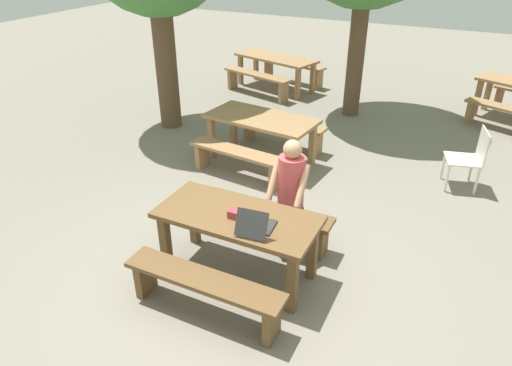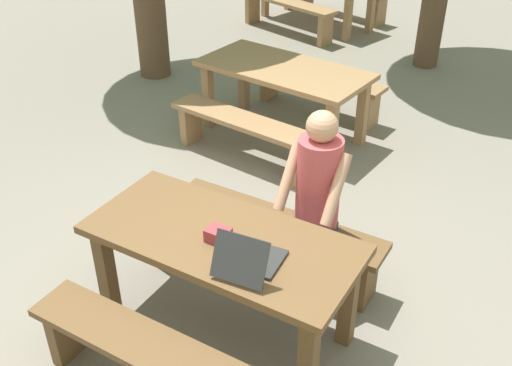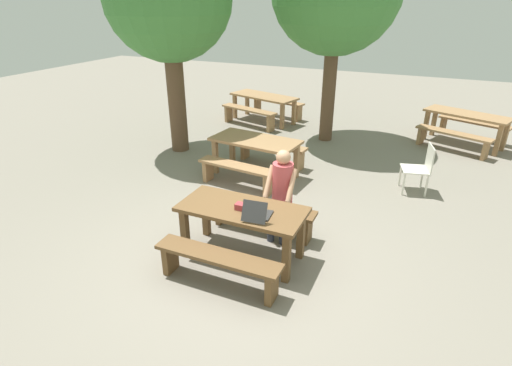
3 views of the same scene
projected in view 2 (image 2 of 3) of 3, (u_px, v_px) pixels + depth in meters
The scene contains 11 objects.
ground_plane at pixel (225, 325), 3.81m from camera, with size 30.00×30.00×0.00m, color gray.
picnic_table_front at pixel (223, 252), 3.49m from camera, with size 1.62×0.74×0.72m.
bench_near at pixel (156, 361), 3.16m from camera, with size 1.56×0.30×0.43m.
bench_far at pixel (276, 231), 4.13m from camera, with size 1.56×0.30×0.43m.
laptop at pixel (249, 259), 3.16m from camera, with size 0.33×0.40×0.26m.
small_pouch at pixel (218, 235), 3.37m from camera, with size 0.13×0.11×0.08m.
person_seated at pixel (315, 194), 3.74m from camera, with size 0.39×0.40×1.31m.
picnic_table_rear at pixel (284, 78), 5.71m from camera, with size 1.72×0.97×0.72m.
bench_rear_south at pixel (242, 130), 5.42m from camera, with size 1.50×0.46×0.44m.
bench_rear_north at pixel (318, 84), 6.31m from camera, with size 1.50×0.46×0.44m.
bench_distant_south at pixel (287, 9), 8.55m from camera, with size 1.68×0.74×0.48m.
Camera 2 is at (1.55, -2.25, 2.82)m, focal length 41.65 mm.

